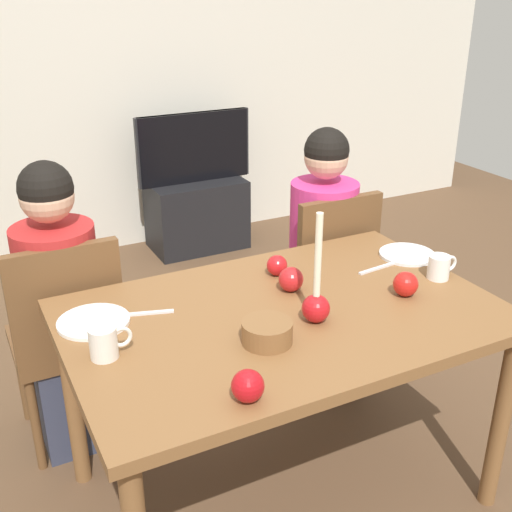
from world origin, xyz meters
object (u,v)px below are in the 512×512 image
tv_stand (197,214)px  bowl_walnuts (267,332)px  chair_left (67,333)px  mug_left (104,342)px  candle_centerpiece (316,301)px  apple_near_candle (291,279)px  tv (194,147)px  mug_right (440,267)px  apple_far_edge (277,265)px  dining_table (283,334)px  plate_left (94,322)px  apple_by_left_plate (406,284)px  plate_right (407,254)px  person_left_child (63,316)px  chair_right (325,273)px  apple_by_right_mug (248,386)px  person_right_child (322,259)px

tv_stand → bowl_walnuts: (-0.75, -2.44, 0.54)m
chair_left → mug_left: chair_left is taller
candle_centerpiece → apple_near_candle: bearing=80.5°
tv → mug_right: (0.01, -2.33, 0.08)m
tv_stand → apple_far_edge: bearing=-103.6°
bowl_walnuts → tv: bearing=73.0°
apple_far_edge → bowl_walnuts: bearing=-122.4°
dining_table → plate_left: plate_left is taller
apple_near_candle → apple_by_left_plate: (0.33, -0.21, -0.00)m
plate_right → mug_left: mug_left is taller
person_left_child → dining_table: bearing=-47.0°
candle_centerpiece → plate_right: (0.59, 0.27, -0.07)m
bowl_walnuts → plate_left: bearing=141.3°
tv → apple_near_candle: (-0.51, -2.18, 0.08)m
chair_right → person_left_child: person_left_child is taller
tv_stand → mug_left: mug_left is taller
dining_table → bowl_walnuts: bearing=-134.4°
dining_table → person_left_child: bearing=133.0°
chair_right → tv_stand: size_ratio=1.41×
plate_right → apple_near_candle: apple_near_candle is taller
person_left_child → plate_right: 1.34m
plate_right → apple_far_edge: bearing=171.4°
plate_right → person_left_child: bearing=159.6°
dining_table → person_left_child: person_left_child is taller
mug_left → apple_by_right_mug: bearing=-53.7°
tv_stand → apple_by_left_plate: 2.46m
tv_stand → plate_right: size_ratio=2.96×
bowl_walnuts → chair_left: bearing=121.7°
chair_left → tv_stand: chair_left is taller
chair_left → person_right_child: bearing=1.6°
tv_stand → apple_by_left_plate: apple_by_left_plate is taller
person_right_child → apple_near_candle: size_ratio=13.58×
chair_left → mug_right: bearing=-27.7°
mug_left → apple_near_candle: (0.68, 0.12, -0.00)m
person_left_child → apple_by_right_mug: 1.07m
person_left_child → mug_left: bearing=-88.8°
apple_far_edge → apple_near_candle: bearing=-97.9°
chair_left → person_left_child: bearing=90.0°
apple_near_candle → apple_by_left_plate: same height
tv → mug_left: size_ratio=6.31×
person_right_child → tv_stand: bearing=88.3°
person_left_child → mug_left: (0.01, -0.64, 0.23)m
chair_left → plate_right: chair_left is taller
person_right_child → apple_by_left_plate: bearing=-100.6°
candle_centerpiece → mug_right: candle_centerpiece is taller
tv_stand → person_right_child: bearing=-91.7°
chair_right → mug_left: bearing=-152.2°
tv_stand → apple_by_right_mug: apple_by_right_mug is taller
apple_by_left_plate → apple_far_edge: size_ratio=1.13×
mug_right → chair_left: bearing=152.3°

